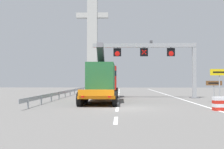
{
  "coord_description": "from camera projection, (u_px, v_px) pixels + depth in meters",
  "views": [
    {
      "loc": [
        -0.24,
        -19.49,
        1.99
      ],
      "look_at": [
        -1.12,
        9.37,
        2.61
      ],
      "focal_mm": 43.55,
      "sensor_mm": 36.0,
      "label": 1
    }
  ],
  "objects": [
    {
      "name": "ground",
      "position": [
        124.0,
        108.0,
        19.42
      ],
      "size": [
        112.0,
        112.0,
        0.0
      ],
      "primitive_type": "plane",
      "color": "slate"
    },
    {
      "name": "lane_markings",
      "position": [
        119.0,
        95.0,
        36.42
      ],
      "size": [
        0.2,
        48.59,
        0.01
      ],
      "color": "silver",
      "rests_on": "ground"
    },
    {
      "name": "edge_line_right",
      "position": [
        176.0,
        98.0,
        31.23
      ],
      "size": [
        0.2,
        63.0,
        0.01
      ],
      "primitive_type": "cube",
      "color": "silver",
      "rests_on": "ground"
    },
    {
      "name": "overhead_lane_gantry",
      "position": [
        157.0,
        54.0,
        30.7
      ],
      "size": [
        11.9,
        0.9,
        6.5
      ],
      "color": "#9EA0A5",
      "rests_on": "ground"
    },
    {
      "name": "heavy_haul_truck_orange",
      "position": [
        103.0,
        80.0,
        27.96
      ],
      "size": [
        3.03,
        14.06,
        5.3
      ],
      "color": "orange",
      "rests_on": "ground"
    },
    {
      "name": "exit_sign_yellow",
      "position": [
        220.0,
        77.0,
        22.96
      ],
      "size": [
        1.6,
        0.15,
        2.95
      ],
      "color": "#9EA0A5",
      "rests_on": "ground"
    },
    {
      "name": "tourist_info_sign_brown",
      "position": [
        214.0,
        86.0,
        24.98
      ],
      "size": [
        1.46,
        0.15,
        1.95
      ],
      "color": "#9EA0A5",
      "rests_on": "ground"
    },
    {
      "name": "crash_barrier_striped",
      "position": [
        221.0,
        104.0,
        17.91
      ],
      "size": [
        1.06,
        0.63,
        0.9
      ],
      "color": "red",
      "rests_on": "ground"
    },
    {
      "name": "guardrail_left",
      "position": [
        67.0,
        92.0,
        33.89
      ],
      "size": [
        0.13,
        32.51,
        0.76
      ],
      "color": "#999EA3",
      "rests_on": "ground"
    },
    {
      "name": "bridge_pylon_distant",
      "position": [
        92.0,
        28.0,
        76.48
      ],
      "size": [
        9.0,
        2.0,
        32.69
      ],
      "color": "#B7B7B2",
      "rests_on": "ground"
    }
  ]
}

